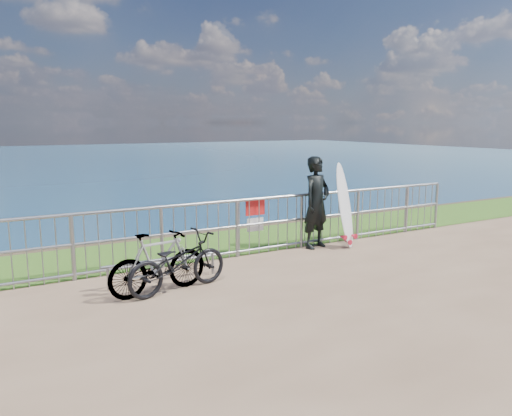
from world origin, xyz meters
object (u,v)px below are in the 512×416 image
surfboard (345,208)px  bicycle_far (158,263)px  bicycle_near (178,262)px  surfer (317,203)px

surfboard → bicycle_far: (-4.30, -0.87, -0.34)m
bicycle_near → surfboard: bearing=-89.4°
surfboard → surfer: bearing=154.4°
surfer → bicycle_near: surfer is taller
bicycle_far → surfer: bearing=-81.2°
surfer → bicycle_far: 3.95m
surfer → surfboard: 0.61m
surfboard → bicycle_near: (-4.00, -0.91, -0.37)m
surfer → bicycle_far: surfer is taller
surfboard → bicycle_near: size_ratio=1.04×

